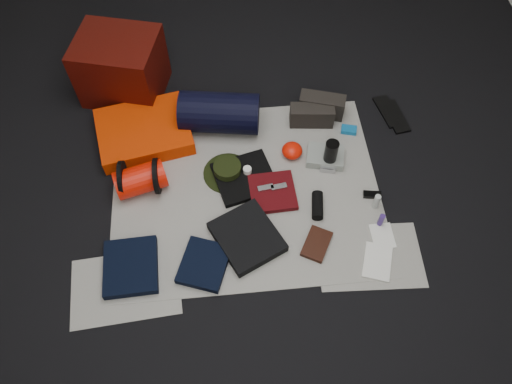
{
  "coord_description": "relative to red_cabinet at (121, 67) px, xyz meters",
  "views": [
    {
      "loc": [
        -0.1,
        -1.62,
        2.55
      ],
      "look_at": [
        0.05,
        -0.08,
        0.1
      ],
      "focal_mm": 35.0,
      "sensor_mm": 36.0,
      "label": 1
    }
  ],
  "objects": [
    {
      "name": "orange_stuff_sack",
      "position": [
        1.06,
        -0.67,
        -0.17
      ],
      "size": [
        0.14,
        0.14,
        0.08
      ],
      "primitive_type": "ellipsoid",
      "rotation": [
        0.0,
        0.0,
        -0.12
      ],
      "color": "red",
      "rests_on": "newspaper_mat"
    },
    {
      "name": "paperback_book",
      "position": [
        1.11,
        -1.32,
        -0.19
      ],
      "size": [
        0.21,
        0.24,
        0.03
      ],
      "primitive_type": "cube",
      "rotation": [
        0.0,
        0.0,
        -0.5
      ],
      "color": "black",
      "rests_on": "newspaper_mat"
    },
    {
      "name": "flip_flop_right",
      "position": [
        1.79,
        -0.42,
        -0.21
      ],
      "size": [
        0.14,
        0.29,
        0.02
      ],
      "primitive_type": "cube",
      "rotation": [
        0.0,
        0.0,
        0.14
      ],
      "color": "black",
      "rests_on": "floor"
    },
    {
      "name": "map_booklet",
      "position": [
        1.43,
        -1.45,
        -0.2
      ],
      "size": [
        0.21,
        0.25,
        0.01
      ],
      "primitive_type": "cube",
      "rotation": [
        0.0,
        0.0,
        -0.33
      ],
      "color": "white",
      "rests_on": "newspaper_mat"
    },
    {
      "name": "energy_bar_a",
      "position": [
        0.86,
        -0.93,
        -0.17
      ],
      "size": [
        0.1,
        0.05,
        0.01
      ],
      "primitive_type": "cube",
      "rotation": [
        0.0,
        0.0,
        0.14
      ],
      "color": "#B6B6BB",
      "rests_on": "red_shirt"
    },
    {
      "name": "newspaper_sheet_front_right",
      "position": [
        1.4,
        -1.41,
        -0.21
      ],
      "size": [
        0.6,
        0.43,
        0.0
      ],
      "primitive_type": "cube",
      "rotation": [
        0.0,
        0.0,
        -0.05
      ],
      "color": "#B7B5A9",
      "rests_on": "floor"
    },
    {
      "name": "sack_strap_left",
      "position": [
        0.03,
        -0.83,
        -0.1
      ],
      "size": [
        0.02,
        0.22,
        0.22
      ],
      "primitive_type": "cylinder",
      "rotation": [
        0.0,
        1.57,
        0.0
      ],
      "color": "black",
      "rests_on": "newspaper_mat"
    },
    {
      "name": "toiletry_clear",
      "position": [
        1.5,
        -1.1,
        -0.15
      ],
      "size": [
        0.04,
        0.04,
        0.11
      ],
      "primitive_type": "cylinder",
      "rotation": [
        0.0,
        0.0,
        0.25
      ],
      "color": "#B2B7B2",
      "rests_on": "newspaper_mat"
    },
    {
      "name": "sleeping_pad",
      "position": [
        0.13,
        -0.44,
        -0.16
      ],
      "size": [
        0.65,
        0.57,
        0.1
      ],
      "primitive_type": "cube",
      "rotation": [
        0.0,
        0.0,
        0.2
      ],
      "color": "red",
      "rests_on": "newspaper_mat"
    },
    {
      "name": "newspaper_sheet_front_left",
      "position": [
        0.05,
        -1.46,
        -0.21
      ],
      "size": [
        0.61,
        0.44,
        0.0
      ],
      "primitive_type": "cube",
      "rotation": [
        0.0,
        0.0,
        0.07
      ],
      "color": "#B7B5A9",
      "rests_on": "floor"
    },
    {
      "name": "water_bottle",
      "position": [
        1.28,
        -0.77,
        -0.11
      ],
      "size": [
        0.11,
        0.11,
        0.21
      ],
      "primitive_type": "cylinder",
      "rotation": [
        0.0,
        0.0,
        -0.4
      ],
      "color": "black",
      "rests_on": "newspaper_mat"
    },
    {
      "name": "black_tshirt",
      "position": [
        0.74,
        -0.83,
        -0.19
      ],
      "size": [
        0.41,
        0.4,
        0.03
      ],
      "primitive_type": "cube",
      "rotation": [
        0.0,
        0.0,
        0.25
      ],
      "color": "black",
      "rests_on": "newspaper_mat"
    },
    {
      "name": "red_shirt",
      "position": [
        0.9,
        -0.95,
        -0.19
      ],
      "size": [
        0.28,
        0.28,
        0.04
      ],
      "primitive_type": "cube",
      "rotation": [
        0.0,
        0.0,
        0.04
      ],
      "color": "#4B080B",
      "rests_on": "newspaper_mat"
    },
    {
      "name": "hiking_boot_right",
      "position": [
        1.3,
        -0.34,
        -0.13
      ],
      "size": [
        0.32,
        0.19,
        0.15
      ],
      "primitive_type": "cube",
      "rotation": [
        0.0,
        0.0,
        -0.3
      ],
      "color": "black",
      "rests_on": "newspaper_mat"
    },
    {
      "name": "boonie_crown",
      "position": [
        0.64,
        -0.78,
        -0.16
      ],
      "size": [
        0.17,
        0.17,
        0.08
      ],
      "primitive_type": "cylinder",
      "color": "black",
      "rests_on": "boonie_brim"
    },
    {
      "name": "tape_roll",
      "position": [
        0.76,
        -0.8,
        -0.16
      ],
      "size": [
        0.05,
        0.05,
        0.04
      ],
      "primitive_type": "cylinder",
      "color": "white",
      "rests_on": "black_tshirt"
    },
    {
      "name": "key_cluster",
      "position": [
        0.16,
        -1.41,
        -0.2
      ],
      "size": [
        0.1,
        0.1,
        0.01
      ],
      "primitive_type": "cube",
      "rotation": [
        0.0,
        0.0,
        0.37
      ],
      "color": "#B6B6BB",
      "rests_on": "newspaper_mat"
    },
    {
      "name": "sack_strap_right",
      "position": [
        0.23,
        -0.83,
        -0.1
      ],
      "size": [
        0.02,
        0.22,
        0.22
      ],
      "primitive_type": "cylinder",
      "rotation": [
        0.0,
        1.57,
        0.0
      ],
      "color": "black",
      "rests_on": "newspaper_mat"
    },
    {
      "name": "boonie_brim",
      "position": [
        0.64,
        -0.78,
        -0.2
      ],
      "size": [
        0.39,
        0.39,
        0.01
      ],
      "primitive_type": "cylinder",
      "rotation": [
        0.0,
        0.0,
        -0.37
      ],
      "color": "black",
      "rests_on": "newspaper_mat"
    },
    {
      "name": "navy_duffel",
      "position": [
        0.62,
        -0.39,
        -0.08
      ],
      "size": [
        0.54,
        0.34,
        0.26
      ],
      "primitive_type": "cylinder",
      "rotation": [
        0.0,
        1.57,
        -0.15
      ],
      "color": "black",
      "rests_on": "newspaper_mat"
    },
    {
      "name": "hiking_boot_left",
      "position": [
        1.22,
        -0.42,
        -0.14
      ],
      "size": [
        0.29,
        0.14,
        0.14
      ],
      "primitive_type": "cube",
      "rotation": [
        0.0,
        0.0,
        -0.11
      ],
      "color": "black",
      "rests_on": "newspaper_mat"
    },
    {
      "name": "trousers_navy_b",
      "position": [
        0.47,
        -1.38,
        -0.19
      ],
      "size": [
        0.33,
        0.35,
        0.04
      ],
      "primitive_type": "cube",
      "rotation": [
        0.0,
        0.0,
        -0.35
      ],
      "color": "black",
      "rests_on": "newspaper_mat"
    },
    {
      "name": "newspaper_mat",
      "position": [
        0.75,
        -0.91,
        -0.21
      ],
      "size": [
        1.6,
        1.3,
        0.01
      ],
      "primitive_type": "cube",
      "color": "#B7B5A9",
      "rests_on": "floor"
    },
    {
      "name": "toiletry_purple",
      "position": [
        1.5,
        -1.22,
        -0.16
      ],
      "size": [
        0.04,
        0.04,
        0.1
      ],
      "primitive_type": "cylinder",
      "rotation": [
        0.0,
        0.0,
        -0.24
      ],
      "color": "#3C2371",
      "rests_on": "newspaper_mat"
    },
    {
      "name": "trousers_navy_a",
      "position": [
        0.08,
        -1.36,
        -0.18
      ],
      "size": [
        0.3,
        0.34,
        0.05
      ],
      "primitive_type": "cube",
      "rotation": [
        0.0,
        0.0,
        0.03
      ],
      "color": "black",
      "rests_on": "newspaper_mat"
    },
    {
      "name": "flip_flop_left",
      "position": [
        1.75,
        -0.38,
        -0.21
      ],
      "size": [
        0.16,
        0.29,
        0.02
      ],
      "primitive_type": "cube",
      "rotation": [
        0.0,
        0.0,
        0.2
      ],
      "color": "black",
      "rests_on": "floor"
    },
    {
      "name": "trousers_charcoal",
      "position": [
        0.72,
        -1.24,
        -0.18
      ],
      "size": [
        0.45,
        0.47,
        0.06
      ],
      "primitive_type": "cube",
      "rotation": [
        0.0,
        0.0,
        0.45
      ],
      "color": "black",
      "rests_on": "newspaper_mat"
    },
    {
      "name": "cyan_case",
      "position": [
        1.45,
        -0.52,
        -0.19
      ],
      "size": [
        0.11,
        0.09,
        0.03
      ],
      "primitive_type": "cube",
      "rotation": [
        0.0,
        0.0,
        -0.26
      ],
      "color": "#1064A0",
      "rests_on": "newspaper_mat"
    },
    {
      "name": "first_aid_pouch",
      "position": [
        1.26,
        -0.73,
        -0.18
      ],
      "size": [
        0.26,
        0.22,
        0.06
      ],
      "primitive_type": "cube",
      "rotation": [
        0.0,
        0.0,
        -0.24
      ],
      "color": "gray",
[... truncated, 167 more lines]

